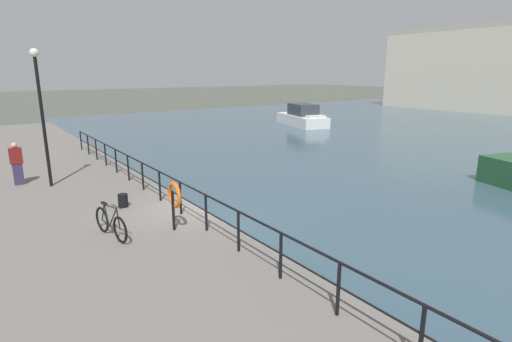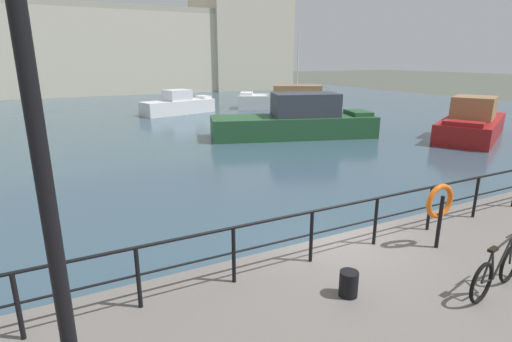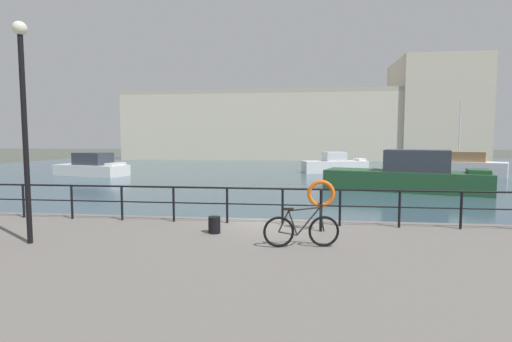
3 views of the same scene
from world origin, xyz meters
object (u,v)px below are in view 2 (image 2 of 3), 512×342
at_px(moored_white_yacht, 178,105).
at_px(quay_lamp_post, 39,150).
at_px(harbor_building, 135,48).
at_px(mooring_bollard, 349,284).
at_px(moored_harbor_tender, 297,121).
at_px(moored_blue_motorboat, 289,99).
at_px(life_ring_stand, 440,203).
at_px(moored_small_launch, 472,124).
at_px(parked_bicycle, 496,271).

distance_m(moored_white_yacht, quay_lamp_post, 32.67).
bearing_deg(harbor_building, mooring_bollard, -97.48).
bearing_deg(mooring_bollard, moored_harbor_tender, 60.04).
xyz_separation_m(moored_white_yacht, quay_lamp_post, (-9.81, -30.98, 3.33)).
relative_size(moored_blue_motorboat, life_ring_stand, 7.00).
bearing_deg(moored_blue_motorboat, moored_small_launch, 125.33).
bearing_deg(quay_lamp_post, mooring_bollard, 19.79).
relative_size(moored_white_yacht, parked_bicycle, 3.85).
distance_m(moored_small_launch, life_ring_stand, 18.76).
xyz_separation_m(parked_bicycle, mooring_bollard, (-2.29, 1.05, -0.17)).
height_order(life_ring_stand, quay_lamp_post, quay_lamp_post).
relative_size(moored_small_launch, quay_lamp_post, 1.65).
xyz_separation_m(moored_harbor_tender, life_ring_stand, (-6.32, -15.27, 0.83)).
relative_size(moored_small_launch, moored_harbor_tender, 0.82).
height_order(harbor_building, quay_lamp_post, harbor_building).
relative_size(moored_white_yacht, moored_small_launch, 0.79).
bearing_deg(moored_white_yacht, moored_harbor_tender, -90.70).
relative_size(harbor_building, life_ring_stand, 40.97).
height_order(mooring_bollard, life_ring_stand, life_ring_stand).
height_order(moored_harbor_tender, parked_bicycle, moored_harbor_tender).
bearing_deg(moored_white_yacht, harbor_building, 71.32).
distance_m(moored_blue_motorboat, life_ring_stand, 30.82).
distance_m(moored_harbor_tender, mooring_bollard, 18.31).
bearing_deg(moored_small_launch, quay_lamp_post, 1.03).
distance_m(moored_blue_motorboat, parked_bicycle, 32.51).
bearing_deg(life_ring_stand, moored_small_launch, 33.05).
height_order(moored_blue_motorboat, life_ring_stand, moored_blue_motorboat).
bearing_deg(life_ring_stand, parked_bicycle, -107.81).
relative_size(moored_white_yacht, mooring_bollard, 15.35).
xyz_separation_m(parked_bicycle, life_ring_stand, (0.53, 1.64, 0.59)).
xyz_separation_m(moored_blue_motorboat, life_ring_stand, (-13.46, -27.71, 0.94)).
height_order(moored_white_yacht, moored_small_launch, moored_small_launch).
height_order(mooring_bollard, quay_lamp_post, quay_lamp_post).
distance_m(moored_small_launch, mooring_bollard, 21.44).
height_order(parked_bicycle, mooring_bollard, parked_bicycle).
bearing_deg(parked_bicycle, moored_blue_motorboat, 54.90).
bearing_deg(mooring_bollard, quay_lamp_post, -160.21).
distance_m(moored_blue_motorboat, mooring_bollard, 32.64).
xyz_separation_m(moored_small_launch, mooring_bollard, (-18.52, -10.81, 0.20)).
relative_size(harbor_building, quay_lamp_post, 11.04).
distance_m(moored_small_launch, quay_lamp_post, 26.01).
bearing_deg(moored_white_yacht, moored_blue_motorboat, -21.45).
xyz_separation_m(moored_small_launch, parked_bicycle, (-16.23, -11.85, 0.36)).
height_order(moored_small_launch, parked_bicycle, moored_small_launch).
relative_size(parked_bicycle, life_ring_stand, 1.26).
height_order(parked_bicycle, quay_lamp_post, quay_lamp_post).
xyz_separation_m(moored_harbor_tender, quay_lamp_post, (-13.31, -17.36, 3.12)).
xyz_separation_m(harbor_building, moored_small_launch, (11.23, -44.79, -5.16)).
bearing_deg(moored_small_launch, mooring_bollard, 2.81).
bearing_deg(life_ring_stand, harbor_building, 85.35).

